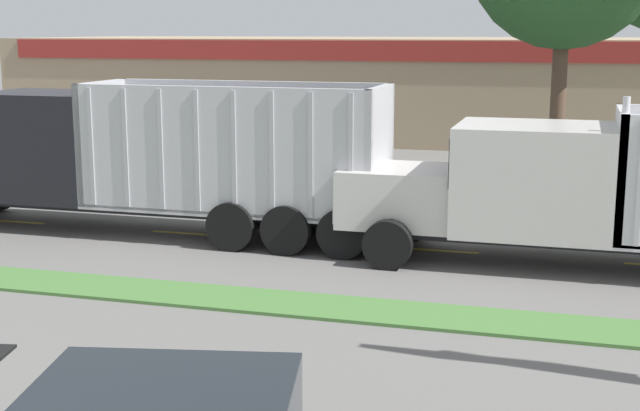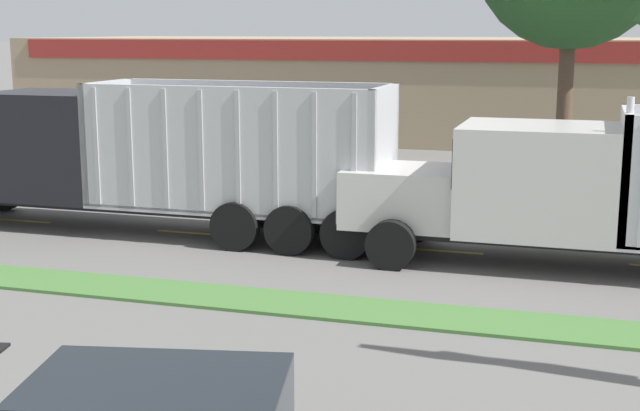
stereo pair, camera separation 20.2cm
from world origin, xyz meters
The scene contains 7 objects.
grass_verge centered at (0.00, 10.37, 0.03)m, with size 120.00×1.34×0.06m, color #477538.
centre_line_2 centered at (-10.61, 15.04, 0.00)m, with size 2.40×0.14×0.01m, color yellow.
centre_line_3 centered at (-5.21, 15.04, 0.00)m, with size 2.40×0.14×0.01m, color yellow.
centre_line_4 centered at (0.19, 15.04, 0.00)m, with size 2.40×0.14×0.01m, color yellow.
dump_truck_mid centered at (3.54, 14.49, 1.54)m, with size 12.05×2.83×3.55m.
dump_truck_trail centered at (-7.65, 14.92, 1.70)m, with size 11.81×2.59×3.58m.
store_building_backdrop centered at (-1.66, 37.36, 2.19)m, with size 40.83×12.10×4.37m.
Camera 2 is at (3.47, -3.89, 4.79)m, focal length 50.00 mm.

